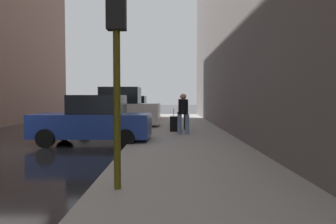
% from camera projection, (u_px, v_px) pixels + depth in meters
% --- Properties ---
extents(sidewalk, '(4.00, 40.00, 0.15)m').
position_uv_depth(sidewalk, '(189.00, 150.00, 10.12)').
color(sidewalk, gray).
rests_on(sidewalk, ground_plane).
extents(parked_blue_sedan, '(4.27, 2.19, 1.79)m').
position_uv_depth(parked_blue_sedan, '(94.00, 121.00, 11.94)').
color(parked_blue_sedan, navy).
rests_on(parked_blue_sedan, ground_plane).
extents(parked_white_van, '(4.66, 2.19, 2.25)m').
position_uv_depth(parked_white_van, '(118.00, 110.00, 17.67)').
color(parked_white_van, silver).
rests_on(parked_white_van, ground_plane).
extents(parked_red_hatchback, '(4.26, 2.16, 1.79)m').
position_uv_depth(parked_red_hatchback, '(131.00, 109.00, 23.57)').
color(parked_red_hatchback, '#B2191E').
rests_on(parked_red_hatchback, ground_plane).
extents(fire_hydrant, '(0.42, 0.22, 0.70)m').
position_uv_depth(fire_hydrant, '(148.00, 125.00, 14.45)').
color(fire_hydrant, red).
rests_on(fire_hydrant, sidewalk).
extents(traffic_light, '(0.32, 0.32, 3.60)m').
position_uv_depth(traffic_light, '(117.00, 36.00, 5.51)').
color(traffic_light, '#514C0F').
rests_on(traffic_light, sidewalk).
extents(pedestrian_in_red_jacket, '(0.53, 0.49, 1.71)m').
position_uv_depth(pedestrian_in_red_jacket, '(183.00, 110.00, 15.72)').
color(pedestrian_in_red_jacket, black).
rests_on(pedestrian_in_red_jacket, sidewalk).
extents(pedestrian_in_jeans, '(0.52, 0.46, 1.71)m').
position_uv_depth(pedestrian_in_jeans, '(184.00, 112.00, 13.72)').
color(pedestrian_in_jeans, '#728CB2').
rests_on(pedestrian_in_jeans, sidewalk).
extents(rolling_suitcase, '(0.36, 0.56, 1.04)m').
position_uv_depth(rolling_suitcase, '(174.00, 124.00, 15.04)').
color(rolling_suitcase, black).
rests_on(rolling_suitcase, sidewalk).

